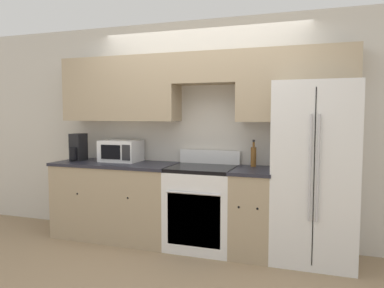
# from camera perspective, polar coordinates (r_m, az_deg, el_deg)

# --- Properties ---
(ground_plane) EXTENTS (12.00, 12.00, 0.00)m
(ground_plane) POSITION_cam_1_polar(r_m,az_deg,el_deg) (4.14, -1.46, -16.63)
(ground_plane) COLOR #937A5B
(wall_back) EXTENTS (8.00, 0.39, 2.60)m
(wall_back) POSITION_cam_1_polar(r_m,az_deg,el_deg) (4.42, 1.10, 4.59)
(wall_back) COLOR beige
(wall_back) RESTS_ON ground_plane
(lower_cabinets_left) EXTENTS (1.49, 0.64, 0.92)m
(lower_cabinets_left) POSITION_cam_1_polar(r_m,az_deg,el_deg) (4.69, -11.50, -8.33)
(lower_cabinets_left) COLOR tan
(lower_cabinets_left) RESTS_ON ground_plane
(lower_cabinets_right) EXTENTS (0.44, 0.64, 0.92)m
(lower_cabinets_right) POSITION_cam_1_polar(r_m,az_deg,el_deg) (4.12, 9.31, -10.11)
(lower_cabinets_right) COLOR tan
(lower_cabinets_right) RESTS_ON ground_plane
(oven_range) EXTENTS (0.73, 0.65, 1.08)m
(oven_range) POSITION_cam_1_polar(r_m,az_deg,el_deg) (4.25, 1.58, -9.54)
(oven_range) COLOR white
(oven_range) RESTS_ON ground_plane
(refrigerator) EXTENTS (0.81, 0.77, 1.82)m
(refrigerator) POSITION_cam_1_polar(r_m,az_deg,el_deg) (4.03, 18.19, -4.07)
(refrigerator) COLOR white
(refrigerator) RESTS_ON ground_plane
(microwave) EXTENTS (0.47, 0.35, 0.26)m
(microwave) POSITION_cam_1_polar(r_m,az_deg,el_deg) (4.69, -10.77, -1.03)
(microwave) COLOR white
(microwave) RESTS_ON lower_cabinets_left
(bottle) EXTENTS (0.06, 0.06, 0.30)m
(bottle) POSITION_cam_1_polar(r_m,az_deg,el_deg) (4.22, 9.35, -1.80)
(bottle) COLOR brown
(bottle) RESTS_ON lower_cabinets_right
(electric_kettle) EXTENTS (0.15, 0.25, 0.34)m
(electric_kettle) POSITION_cam_1_polar(r_m,az_deg,el_deg) (4.92, -17.03, -0.56)
(electric_kettle) COLOR black
(electric_kettle) RESTS_ON lower_cabinets_left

